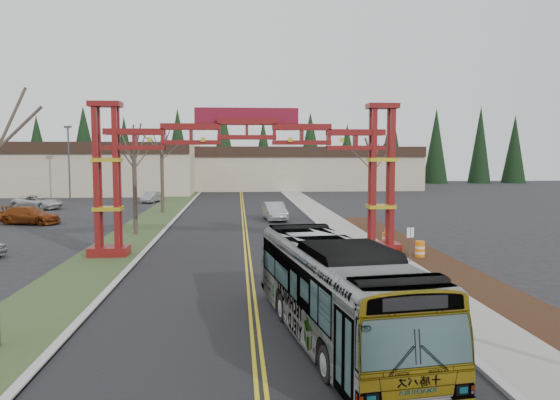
{
  "coord_description": "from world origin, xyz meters",
  "views": [
    {
      "loc": [
        -0.57,
        -13.9,
        5.99
      ],
      "look_at": [
        1.7,
        15.02,
        3.49
      ],
      "focal_mm": 35.0,
      "sensor_mm": 36.0,
      "label": 1
    }
  ],
  "objects": [
    {
      "name": "conifer_treeline",
      "position": [
        0.25,
        92.0,
        6.49
      ],
      "size": [
        116.1,
        5.6,
        13.0
      ],
      "color": "black",
      "rests_on": "ground"
    },
    {
      "name": "retail_building_west",
      "position": [
        -30.0,
        71.96,
        3.76
      ],
      "size": [
        46.0,
        22.3,
        7.5
      ],
      "color": "tan",
      "rests_on": "ground"
    },
    {
      "name": "lane_line_left",
      "position": [
        -0.12,
        25.0,
        0.03
      ],
      "size": [
        0.12,
        100.0,
        0.01
      ],
      "primitive_type": "cube",
      "color": "gold",
      "rests_on": "road"
    },
    {
      "name": "silver_sedan",
      "position": [
        2.74,
        34.4,
        0.79
      ],
      "size": [
        2.17,
        4.97,
        1.59
      ],
      "primitive_type": "imported",
      "rotation": [
        0.0,
        0.0,
        0.1
      ],
      "color": "#A5A8AD",
      "rests_on": "ground"
    },
    {
      "name": "curb_right",
      "position": [
        6.15,
        25.0,
        0.07
      ],
      "size": [
        0.3,
        110.0,
        0.15
      ],
      "primitive_type": "cube",
      "color": "#AEAFA9",
      "rests_on": "ground"
    },
    {
      "name": "parked_car_far_a",
      "position": [
        -11.0,
        53.05,
        0.66
      ],
      "size": [
        2.16,
        4.18,
        1.31
      ],
      "primitive_type": "imported",
      "rotation": [
        0.0,
        0.0,
        -0.2
      ],
      "color": "#94989B",
      "rests_on": "ground"
    },
    {
      "name": "lane_line_right",
      "position": [
        0.12,
        25.0,
        0.03
      ],
      "size": [
        0.12,
        100.0,
        0.01
      ],
      "primitive_type": "cube",
      "color": "gold",
      "rests_on": "road"
    },
    {
      "name": "curb_left",
      "position": [
        -6.15,
        25.0,
        0.07
      ],
      "size": [
        0.3,
        110.0,
        0.15
      ],
      "primitive_type": "cube",
      "color": "#AEAFA9",
      "rests_on": "ground"
    },
    {
      "name": "bare_tree_median_mid",
      "position": [
        -8.0,
        26.32,
        5.89
      ],
      "size": [
        3.18,
        3.18,
        8.03
      ],
      "color": "#382D26",
      "rests_on": "ground"
    },
    {
      "name": "barrel_mid",
      "position": [
        8.87,
        19.87,
        0.47
      ],
      "size": [
        0.51,
        0.51,
        0.94
      ],
      "color": "orange",
      "rests_on": "ground"
    },
    {
      "name": "retail_building_east",
      "position": [
        10.0,
        79.95,
        3.51
      ],
      "size": [
        38.0,
        20.3,
        7.0
      ],
      "color": "tan",
      "rests_on": "ground"
    },
    {
      "name": "grass_median",
      "position": [
        -8.0,
        25.0,
        0.04
      ],
      "size": [
        4.0,
        110.0,
        0.08
      ],
      "primitive_type": "cube",
      "color": "#334B25",
      "rests_on": "ground"
    },
    {
      "name": "barrel_north",
      "position": [
        9.48,
        21.56,
        0.48
      ],
      "size": [
        0.52,
        0.52,
        0.96
      ],
      "color": "orange",
      "rests_on": "ground"
    },
    {
      "name": "sidewalk_right",
      "position": [
        7.6,
        25.0,
        0.08
      ],
      "size": [
        2.6,
        110.0,
        0.14
      ],
      "primitive_type": "cube",
      "color": "gray",
      "rests_on": "ground"
    },
    {
      "name": "barrel_south",
      "position": [
        9.74,
        15.93,
        0.51
      ],
      "size": [
        0.55,
        0.55,
        1.01
      ],
      "color": "orange",
      "rests_on": "ground"
    },
    {
      "name": "parked_car_far_b",
      "position": [
        -21.9,
        46.01,
        0.76
      ],
      "size": [
        5.99,
        4.42,
        1.51
      ],
      "primitive_type": "imported",
      "rotation": [
        0.0,
        0.0,
        1.17
      ],
      "color": "silver",
      "rests_on": "ground"
    },
    {
      "name": "bare_tree_right_far",
      "position": [
        10.0,
        28.04,
        5.31
      ],
      "size": [
        2.97,
        2.97,
        7.3
      ],
      "color": "#382D26",
      "rests_on": "ground"
    },
    {
      "name": "street_sign",
      "position": [
        8.71,
        14.55,
        1.43
      ],
      "size": [
        0.44,
        0.2,
        1.99
      ],
      "color": "#3F3F44",
      "rests_on": "ground"
    },
    {
      "name": "landscape_strip",
      "position": [
        10.2,
        10.0,
        0.06
      ],
      "size": [
        2.6,
        50.0,
        0.12
      ],
      "primitive_type": "cube",
      "color": "black",
      "rests_on": "ground"
    },
    {
      "name": "gateway_arch",
      "position": [
        0.0,
        18.0,
        5.98
      ],
      "size": [
        18.2,
        1.6,
        8.9
      ],
      "color": "maroon",
      "rests_on": "ground"
    },
    {
      "name": "transit_bus",
      "position": [
        2.55,
        2.97,
        1.62
      ],
      "size": [
        4.27,
        11.88,
        3.24
      ],
      "primitive_type": "imported",
      "rotation": [
        0.0,
        0.0,
        0.14
      ],
      "color": "#999DA0",
      "rests_on": "ground"
    },
    {
      "name": "parked_car_mid_a",
      "position": [
        -18.07,
        33.29,
        0.76
      ],
      "size": [
        5.6,
        3.43,
        1.52
      ],
      "primitive_type": "imported",
      "rotation": [
        0.0,
        0.0,
        1.3
      ],
      "color": "maroon",
      "rests_on": "ground"
    },
    {
      "name": "ground",
      "position": [
        0.0,
        0.0,
        0.0
      ],
      "size": [
        200.0,
        200.0,
        0.0
      ],
      "primitive_type": "plane",
      "color": "black",
      "rests_on": "ground"
    },
    {
      "name": "road",
      "position": [
        0.0,
        25.0,
        0.01
      ],
      "size": [
        12.0,
        110.0,
        0.02
      ],
      "primitive_type": "cube",
      "color": "black",
      "rests_on": "ground"
    },
    {
      "name": "bare_tree_median_far",
      "position": [
        -8.0,
        40.88,
        6.54
      ],
      "size": [
        3.45,
        3.45,
        8.87
      ],
      "color": "#382D26",
      "rests_on": "ground"
    },
    {
      "name": "light_pole_far",
      "position": [
        -21.14,
        54.86,
        5.38
      ],
      "size": [
        0.81,
        0.4,
        9.3
      ],
      "color": "#3F3F44",
      "rests_on": "ground"
    }
  ]
}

